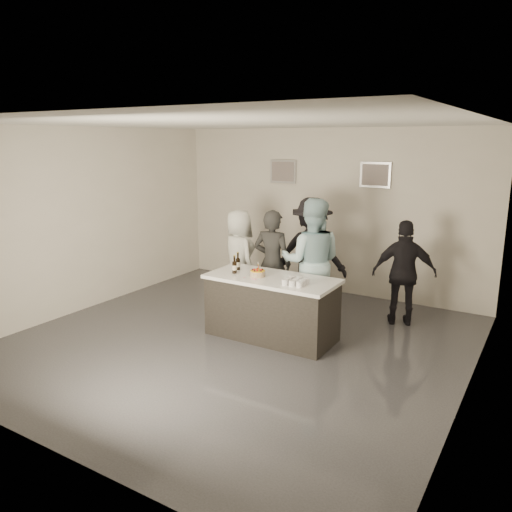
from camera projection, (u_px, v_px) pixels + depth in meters
name	position (u px, v px, depth m)	size (l,w,h in m)	color
floor	(238.00, 342.00, 7.05)	(6.00, 6.00, 0.00)	#3D3D42
ceiling	(236.00, 123.00, 6.37)	(6.00, 6.00, 0.00)	white
wall_back	(326.00, 211.00, 9.21)	(6.00, 0.04, 3.00)	silver
wall_front	(41.00, 296.00, 4.22)	(6.00, 0.04, 3.00)	silver
wall_left	(85.00, 220.00, 8.23)	(0.04, 6.00, 3.00)	silver
wall_right	(477.00, 267.00, 5.19)	(0.04, 6.00, 3.00)	silver
picture_left	(283.00, 171.00, 9.48)	(0.54, 0.04, 0.44)	#B2B2B7
picture_right	(375.00, 175.00, 8.56)	(0.54, 0.04, 0.44)	#B2B2B7
bar_counter	(272.00, 307.00, 7.13)	(1.86, 0.86, 0.90)	white
cake	(258.00, 274.00, 7.06)	(0.21, 0.21, 0.08)	#EFAD19
beer_bottle_a	(238.00, 261.00, 7.40)	(0.07, 0.07, 0.26)	black
beer_bottle_b	(234.00, 265.00, 7.20)	(0.07, 0.07, 0.26)	black
tumbler_cluster	(296.00, 281.00, 6.67)	(0.30, 0.30, 0.08)	#C47D12
candles	(248.00, 279.00, 6.94)	(0.24, 0.08, 0.01)	pink
person_main_black	(272.00, 263.00, 7.97)	(0.63, 0.41, 1.73)	#252525
person_main_blue	(312.00, 262.00, 7.61)	(0.95, 0.74, 1.95)	#A8D1DC
person_guest_left	(239.00, 258.00, 8.52)	(0.81, 0.52, 1.65)	silver
person_guest_right	(404.00, 273.00, 7.58)	(0.95, 0.40, 1.62)	black
person_guest_back	(311.00, 254.00, 8.31)	(1.21, 0.70, 1.87)	black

